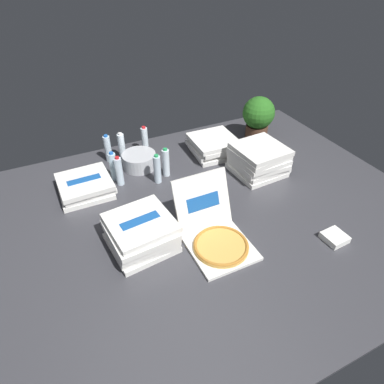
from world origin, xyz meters
The scene contains 16 objects.
ground_plane centered at (0.00, 0.00, -0.01)m, with size 3.20×2.40×0.02m, color #38383D.
open_pizza_box centered at (-0.02, -0.28, 0.07)m, with size 0.37×0.52×0.37m.
pizza_stack_right_mid centered at (0.68, 0.28, 0.11)m, with size 0.40×0.40×0.23m.
pizza_stack_left_far centered at (0.50, 0.70, 0.08)m, with size 0.41×0.42×0.15m.
pizza_stack_right_near centered at (-0.45, -0.09, 0.10)m, with size 0.42×0.42×0.19m.
pizza_stack_center_near centered at (-0.65, 0.61, 0.06)m, with size 0.39×0.40×0.12m.
ice_bucket centered at (-0.17, 0.77, 0.06)m, with size 0.28×0.28×0.12m, color #B7BABF.
water_bottle_0 centered at (-0.01, 0.56, 0.12)m, with size 0.06×0.06×0.25m.
water_bottle_1 centered at (-0.38, 0.60, 0.12)m, with size 0.06×0.06×0.25m.
water_bottle_2 centered at (-0.25, 0.96, 0.12)m, with size 0.06×0.06×0.25m.
water_bottle_3 centered at (-0.04, 0.98, 0.12)m, with size 0.06×0.06×0.25m.
water_bottle_4 centered at (-0.37, 0.98, 0.12)m, with size 0.06×0.06×0.25m.
water_bottle_5 centered at (-0.40, 0.69, 0.12)m, with size 0.06×0.06×0.25m.
water_bottle_6 centered at (-0.11, 0.50, 0.12)m, with size 0.06×0.06×0.25m.
potted_plant centered at (0.99, 0.77, 0.22)m, with size 0.29×0.29×0.40m.
napkin_pile centered at (0.67, -0.58, 0.02)m, with size 0.14×0.14×0.04m, color white.
Camera 1 is at (-0.80, -1.55, 1.55)m, focal length 31.37 mm.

